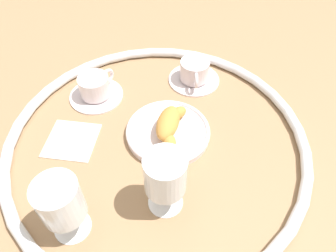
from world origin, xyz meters
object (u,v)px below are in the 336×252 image
object	(u,v)px
juice_glass_left	(165,177)
juice_glass_right	(61,203)
coffee_cup_far	(95,88)
folded_napkin	(72,140)
coffee_cup_near	(194,73)
croissant_large	(169,124)
pastry_plate	(168,132)

from	to	relation	value
juice_glass_left	juice_glass_right	world-z (taller)	same
coffee_cup_far	juice_glass_left	bearing A→B (deg)	48.91
coffee_cup_far	folded_napkin	xyz separation A→B (m)	(0.15, 0.01, -0.02)
coffee_cup_near	folded_napkin	bearing A→B (deg)	-35.76
juice_glass_right	croissant_large	bearing A→B (deg)	159.59
croissant_large	juice_glass_left	distance (m)	0.18
croissant_large	juice_glass_right	size ratio (longest dim) A/B	0.98
pastry_plate	folded_napkin	xyz separation A→B (m)	(0.09, -0.20, -0.01)
croissant_large	folded_napkin	xyz separation A→B (m)	(0.09, -0.20, -0.04)
pastry_plate	coffee_cup_far	size ratio (longest dim) A/B	1.41
pastry_plate	coffee_cup_near	world-z (taller)	coffee_cup_near
juice_glass_left	juice_glass_right	bearing A→B (deg)	-55.09
coffee_cup_near	juice_glass_left	world-z (taller)	juice_glass_left
pastry_plate	juice_glass_right	distance (m)	0.30
pastry_plate	coffee_cup_far	xyz separation A→B (m)	(-0.07, -0.21, 0.02)
coffee_cup_far	juice_glass_left	world-z (taller)	juice_glass_left
pastry_plate	coffee_cup_far	world-z (taller)	coffee_cup_far
juice_glass_right	folded_napkin	distance (m)	0.23
coffee_cup_near	juice_glass_left	size ratio (longest dim) A/B	0.97
pastry_plate	juice_glass_left	bearing A→B (deg)	16.75
coffee_cup_far	croissant_large	bearing A→B (deg)	73.34
folded_napkin	juice_glass_right	bearing A→B (deg)	30.26
coffee_cup_far	juice_glass_left	xyz separation A→B (m)	(0.23, 0.26, 0.07)
juice_glass_left	pastry_plate	bearing A→B (deg)	-163.25
croissant_large	coffee_cup_far	world-z (taller)	same
pastry_plate	juice_glass_right	world-z (taller)	juice_glass_right
coffee_cup_far	coffee_cup_near	bearing A→B (deg)	121.81
pastry_plate	juice_glass_left	xyz separation A→B (m)	(0.17, 0.05, 0.08)
croissant_large	coffee_cup_far	bearing A→B (deg)	-106.66
pastry_plate	croissant_large	size ratio (longest dim) A/B	1.41
juice_glass_left	juice_glass_right	distance (m)	0.18
croissant_large	juice_glass_right	distance (m)	0.29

